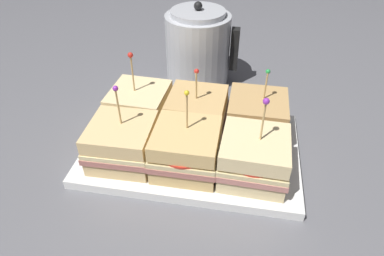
{
  "coord_description": "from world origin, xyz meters",
  "views": [
    {
      "loc": [
        0.09,
        -0.5,
        0.46
      ],
      "look_at": [
        0.0,
        0.0,
        0.06
      ],
      "focal_mm": 32.0,
      "sensor_mm": 36.0,
      "label": 1
    }
  ],
  "objects_px": {
    "sandwich_back_right": "(257,117)",
    "sandwich_front_center": "(187,150)",
    "sandwich_back_center": "(196,112)",
    "serving_platter": "(192,148)",
    "sandwich_back_left": "(140,106)",
    "kettle_steel": "(198,48)",
    "sandwich_front_left": "(122,142)",
    "sandwich_front_right": "(254,158)"
  },
  "relations": [
    {
      "from": "sandwich_front_center",
      "to": "sandwich_front_right",
      "type": "height_order",
      "value": "sandwich_front_right"
    },
    {
      "from": "sandwich_front_left",
      "to": "sandwich_back_center",
      "type": "xyz_separation_m",
      "value": [
        0.12,
        0.12,
        -0.0
      ]
    },
    {
      "from": "serving_platter",
      "to": "sandwich_back_left",
      "type": "distance_m",
      "value": 0.14
    },
    {
      "from": "sandwich_front_left",
      "to": "serving_platter",
      "type": "bearing_deg",
      "value": 26.56
    },
    {
      "from": "sandwich_back_left",
      "to": "sandwich_back_right",
      "type": "distance_m",
      "value": 0.24
    },
    {
      "from": "sandwich_front_center",
      "to": "sandwich_front_right",
      "type": "distance_m",
      "value": 0.12
    },
    {
      "from": "sandwich_front_left",
      "to": "sandwich_front_center",
      "type": "bearing_deg",
      "value": -0.58
    },
    {
      "from": "sandwich_front_center",
      "to": "kettle_steel",
      "type": "xyz_separation_m",
      "value": [
        -0.04,
        0.34,
        0.03
      ]
    },
    {
      "from": "kettle_steel",
      "to": "sandwich_back_right",
      "type": "bearing_deg",
      "value": -55.34
    },
    {
      "from": "sandwich_front_center",
      "to": "sandwich_back_right",
      "type": "bearing_deg",
      "value": 45.43
    },
    {
      "from": "sandwich_front_left",
      "to": "sandwich_back_right",
      "type": "relative_size",
      "value": 1.07
    },
    {
      "from": "sandwich_front_right",
      "to": "sandwich_back_right",
      "type": "height_order",
      "value": "sandwich_front_right"
    },
    {
      "from": "sandwich_back_right",
      "to": "sandwich_front_center",
      "type": "bearing_deg",
      "value": -134.57
    },
    {
      "from": "sandwich_front_center",
      "to": "sandwich_back_center",
      "type": "xyz_separation_m",
      "value": [
        -0.0,
        0.12,
        -0.0
      ]
    },
    {
      "from": "sandwich_front_center",
      "to": "sandwich_back_center",
      "type": "height_order",
      "value": "sandwich_front_center"
    },
    {
      "from": "serving_platter",
      "to": "sandwich_front_center",
      "type": "xyz_separation_m",
      "value": [
        0.0,
        -0.06,
        0.05
      ]
    },
    {
      "from": "sandwich_back_center",
      "to": "serving_platter",
      "type": "bearing_deg",
      "value": -88.25
    },
    {
      "from": "sandwich_front_right",
      "to": "sandwich_back_center",
      "type": "distance_m",
      "value": 0.17
    },
    {
      "from": "sandwich_front_center",
      "to": "sandwich_back_center",
      "type": "relative_size",
      "value": 1.09
    },
    {
      "from": "sandwich_front_right",
      "to": "sandwich_back_right",
      "type": "distance_m",
      "value": 0.12
    },
    {
      "from": "serving_platter",
      "to": "sandwich_back_left",
      "type": "bearing_deg",
      "value": 154.09
    },
    {
      "from": "sandwich_front_center",
      "to": "sandwich_front_left",
      "type": "bearing_deg",
      "value": 179.42
    },
    {
      "from": "sandwich_back_left",
      "to": "kettle_steel",
      "type": "bearing_deg",
      "value": 68.91
    },
    {
      "from": "sandwich_front_center",
      "to": "sandwich_front_right",
      "type": "relative_size",
      "value": 0.97
    },
    {
      "from": "sandwich_front_right",
      "to": "kettle_steel",
      "type": "height_order",
      "value": "kettle_steel"
    },
    {
      "from": "serving_platter",
      "to": "sandwich_back_left",
      "type": "height_order",
      "value": "sandwich_back_left"
    },
    {
      "from": "sandwich_front_center",
      "to": "kettle_steel",
      "type": "distance_m",
      "value": 0.35
    },
    {
      "from": "kettle_steel",
      "to": "sandwich_front_center",
      "type": "bearing_deg",
      "value": -84.13
    },
    {
      "from": "sandwich_front_right",
      "to": "kettle_steel",
      "type": "xyz_separation_m",
      "value": [
        -0.15,
        0.35,
        0.03
      ]
    },
    {
      "from": "sandwich_back_right",
      "to": "kettle_steel",
      "type": "bearing_deg",
      "value": 124.66
    },
    {
      "from": "sandwich_front_center",
      "to": "sandwich_back_left",
      "type": "bearing_deg",
      "value": 135.72
    },
    {
      "from": "sandwich_front_left",
      "to": "sandwich_front_center",
      "type": "height_order",
      "value": "sandwich_front_center"
    },
    {
      "from": "sandwich_front_left",
      "to": "sandwich_front_center",
      "type": "xyz_separation_m",
      "value": [
        0.12,
        -0.0,
        0.0
      ]
    },
    {
      "from": "sandwich_front_right",
      "to": "sandwich_front_center",
      "type": "bearing_deg",
      "value": 179.53
    },
    {
      "from": "sandwich_front_left",
      "to": "kettle_steel",
      "type": "height_order",
      "value": "kettle_steel"
    },
    {
      "from": "serving_platter",
      "to": "sandwich_front_center",
      "type": "relative_size",
      "value": 2.65
    },
    {
      "from": "serving_platter",
      "to": "kettle_steel",
      "type": "distance_m",
      "value": 0.3
    },
    {
      "from": "sandwich_front_left",
      "to": "sandwich_back_center",
      "type": "bearing_deg",
      "value": 45.16
    },
    {
      "from": "sandwich_back_center",
      "to": "sandwich_front_right",
      "type": "bearing_deg",
      "value": -44.83
    },
    {
      "from": "sandwich_front_left",
      "to": "sandwich_front_right",
      "type": "distance_m",
      "value": 0.24
    },
    {
      "from": "kettle_steel",
      "to": "serving_platter",
      "type": "bearing_deg",
      "value": -83.15
    },
    {
      "from": "sandwich_front_left",
      "to": "sandwich_front_right",
      "type": "height_order",
      "value": "sandwich_front_right"
    }
  ]
}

